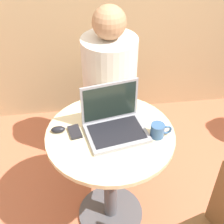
# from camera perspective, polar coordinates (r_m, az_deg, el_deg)

# --- Properties ---
(ground_plane) EXTENTS (12.00, 12.00, 0.00)m
(ground_plane) POSITION_cam_1_polar(r_m,az_deg,el_deg) (2.18, -0.26, -18.01)
(ground_plane) COLOR #B26042
(round_table) EXTENTS (0.67, 0.67, 0.73)m
(round_table) POSITION_cam_1_polar(r_m,az_deg,el_deg) (1.77, -0.30, -9.15)
(round_table) COLOR #4C4C51
(round_table) RESTS_ON ground_plane
(laptop) EXTENTS (0.34, 0.28, 0.25)m
(laptop) POSITION_cam_1_polar(r_m,az_deg,el_deg) (1.60, 0.41, -1.86)
(laptop) COLOR gray
(laptop) RESTS_ON round_table
(cell_phone) EXTENTS (0.08, 0.11, 0.02)m
(cell_phone) POSITION_cam_1_polar(r_m,az_deg,el_deg) (1.62, -6.82, -3.64)
(cell_phone) COLOR black
(cell_phone) RESTS_ON round_table
(computer_mouse) EXTENTS (0.07, 0.04, 0.03)m
(computer_mouse) POSITION_cam_1_polar(r_m,az_deg,el_deg) (1.64, -9.82, -3.16)
(computer_mouse) COLOR black
(computer_mouse) RESTS_ON round_table
(coffee_cup) EXTENTS (0.11, 0.07, 0.08)m
(coffee_cup) POSITION_cam_1_polar(r_m,az_deg,el_deg) (1.59, 8.45, -3.36)
(coffee_cup) COLOR #335684
(coffee_cup) RESTS_ON round_table
(person_seated) EXTENTS (0.38, 0.56, 1.20)m
(person_seated) POSITION_cam_1_polar(r_m,az_deg,el_deg) (2.23, -0.48, 2.46)
(person_seated) COLOR brown
(person_seated) RESTS_ON ground_plane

